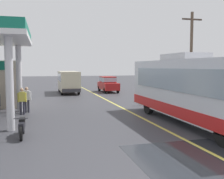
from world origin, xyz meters
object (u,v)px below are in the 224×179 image
object	(u,v)px
motorcycle_parked_forecourt	(22,127)
coach_bus_main	(194,91)
car_trailing_behind_bus	(108,83)
minibus_opposing_lane	(68,80)
pedestrian_by_shop	(27,98)
pedestrian_near_pump	(22,100)

from	to	relation	value
motorcycle_parked_forecourt	coach_bus_main	bearing A→B (deg)	2.82
coach_bus_main	car_trailing_behind_bus	world-z (taller)	coach_bus_main
minibus_opposing_lane	pedestrian_by_shop	size ratio (longest dim) A/B	3.69
pedestrian_by_shop	car_trailing_behind_bus	size ratio (longest dim) A/B	0.40
coach_bus_main	pedestrian_near_pump	world-z (taller)	coach_bus_main
coach_bus_main	pedestrian_by_shop	bearing A→B (deg)	145.84
coach_bus_main	pedestrian_near_pump	xyz separation A→B (m)	(-8.79, 5.10, -0.79)
minibus_opposing_lane	motorcycle_parked_forecourt	xyz separation A→B (m)	(-3.77, -18.42, -1.03)
minibus_opposing_lane	pedestrian_near_pump	size ratio (longest dim) A/B	3.69
pedestrian_near_pump	car_trailing_behind_bus	world-z (taller)	car_trailing_behind_bus
motorcycle_parked_forecourt	pedestrian_near_pump	xyz separation A→B (m)	(-0.35, 5.52, 0.49)
motorcycle_parked_forecourt	pedestrian_by_shop	xyz separation A→B (m)	(-0.11, 6.21, 0.49)
minibus_opposing_lane	pedestrian_near_pump	distance (m)	13.55
motorcycle_parked_forecourt	pedestrian_near_pump	bearing A→B (deg)	93.65
motorcycle_parked_forecourt	pedestrian_near_pump	size ratio (longest dim) A/B	1.08
pedestrian_by_shop	coach_bus_main	bearing A→B (deg)	-34.16
pedestrian_by_shop	car_trailing_behind_bus	xyz separation A→B (m)	(8.51, 12.25, 0.08)
coach_bus_main	minibus_opposing_lane	xyz separation A→B (m)	(-4.67, 18.00, -0.25)
car_trailing_behind_bus	pedestrian_by_shop	bearing A→B (deg)	-124.78
coach_bus_main	minibus_opposing_lane	world-z (taller)	coach_bus_main
car_trailing_behind_bus	motorcycle_parked_forecourt	bearing A→B (deg)	-114.46
pedestrian_by_shop	motorcycle_parked_forecourt	bearing A→B (deg)	-88.98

